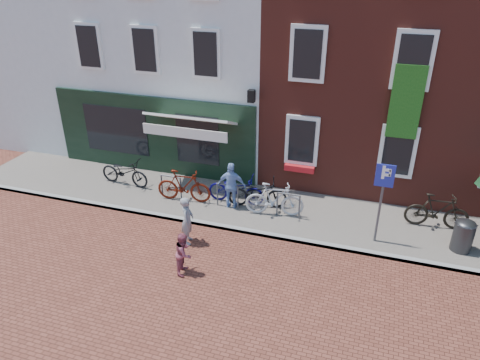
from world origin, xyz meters
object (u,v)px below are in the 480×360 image
(boy, at_px, (184,253))
(bicycle_3, at_px, (275,199))
(woman, at_px, (187,220))
(bicycle_5, at_px, (437,211))
(bicycle_1, at_px, (184,186))
(bicycle_2, at_px, (236,189))
(litter_bin, at_px, (464,234))
(parking_sign, at_px, (383,190))
(cafe_person, at_px, (232,186))
(bicycle_4, at_px, (258,193))
(bicycle_0, at_px, (124,172))

(boy, bearing_deg, bicycle_3, -29.72)
(woman, distance_m, bicycle_5, 7.40)
(bicycle_1, bearing_deg, bicycle_2, -81.61)
(bicycle_5, bearing_deg, litter_bin, -153.48)
(bicycle_2, relative_size, bicycle_5, 1.03)
(parking_sign, bearing_deg, litter_bin, 7.22)
(cafe_person, xyz_separation_m, bicycle_3, (1.43, -0.05, -0.23))
(boy, bearing_deg, bicycle_2, -7.48)
(parking_sign, relative_size, bicycle_5, 1.32)
(litter_bin, bearing_deg, bicycle_4, 174.55)
(bicycle_3, bearing_deg, litter_bin, -102.64)
(boy, relative_size, bicycle_2, 0.62)
(parking_sign, bearing_deg, boy, -148.79)
(boy, height_order, cafe_person, cafe_person)
(boy, bearing_deg, bicycle_5, -61.47)
(bicycle_0, relative_size, bicycle_3, 1.03)
(cafe_person, height_order, bicycle_5, cafe_person)
(bicycle_1, xyz_separation_m, bicycle_2, (1.68, 0.42, -0.05))
(parking_sign, height_order, bicycle_4, parking_sign)
(parking_sign, distance_m, boy, 5.60)
(cafe_person, xyz_separation_m, bicycle_4, (0.78, 0.29, -0.28))
(cafe_person, bearing_deg, bicycle_4, -166.09)
(litter_bin, distance_m, woman, 7.67)
(boy, distance_m, bicycle_2, 3.74)
(parking_sign, relative_size, woman, 1.67)
(woman, height_order, bicycle_0, woman)
(bicycle_0, distance_m, bicycle_5, 10.35)
(bicycle_4, height_order, bicycle_5, bicycle_5)
(cafe_person, distance_m, bicycle_3, 1.45)
(bicycle_2, bearing_deg, boy, 175.45)
(boy, xyz_separation_m, cafe_person, (0.14, 3.41, 0.29))
(parking_sign, bearing_deg, cafe_person, 172.78)
(parking_sign, height_order, bicycle_3, parking_sign)
(cafe_person, height_order, bicycle_0, cafe_person)
(woman, height_order, bicycle_1, woman)
(bicycle_2, bearing_deg, bicycle_4, -93.97)
(bicycle_0, xyz_separation_m, bicycle_5, (10.34, 0.41, 0.05))
(bicycle_2, distance_m, bicycle_4, 0.74)
(parking_sign, distance_m, bicycle_5, 2.40)
(parking_sign, relative_size, bicycle_1, 1.32)
(boy, bearing_deg, parking_sign, -63.43)
(bicycle_3, distance_m, bicycle_4, 0.74)
(boy, distance_m, bicycle_1, 3.64)
(bicycle_5, bearing_deg, woman, 108.20)
(bicycle_1, xyz_separation_m, bicycle_4, (2.42, 0.39, -0.05))
(parking_sign, distance_m, bicycle_3, 3.34)
(bicycle_0, bearing_deg, bicycle_5, -82.95)
(bicycle_1, distance_m, bicycle_3, 3.07)
(bicycle_1, distance_m, bicycle_4, 2.45)
(bicycle_0, relative_size, bicycle_2, 1.00)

